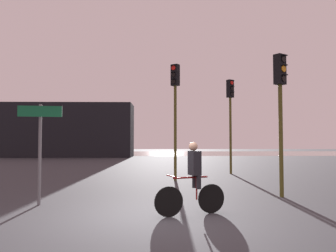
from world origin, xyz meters
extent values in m
plane|color=#333338|center=(0.00, 0.00, 0.00)|extent=(120.00, 120.00, 0.00)
cube|color=gray|center=(0.00, 37.09, 0.00)|extent=(80.00, 16.00, 0.01)
cube|color=black|center=(-9.95, 27.09, 2.75)|extent=(14.25, 4.00, 5.50)
cylinder|color=#4C4719|center=(3.79, 2.50, 1.66)|extent=(0.12, 0.12, 3.33)
cube|color=black|center=(3.79, 2.50, 3.78)|extent=(0.40, 0.38, 0.90)
cylinder|color=black|center=(3.87, 2.39, 4.07)|extent=(0.17, 0.13, 0.19)
cube|color=black|center=(3.88, 2.37, 4.18)|extent=(0.22, 0.21, 0.02)
cylinder|color=orange|center=(3.87, 2.39, 3.78)|extent=(0.17, 0.13, 0.19)
cube|color=black|center=(3.88, 2.37, 3.89)|extent=(0.22, 0.21, 0.02)
cylinder|color=black|center=(3.87, 2.39, 3.49)|extent=(0.17, 0.13, 0.19)
cube|color=black|center=(3.88, 2.37, 3.60)|extent=(0.22, 0.21, 0.02)
cylinder|color=#4C4719|center=(0.84, 6.61, 1.99)|extent=(0.12, 0.12, 3.98)
cube|color=black|center=(0.84, 6.61, 4.43)|extent=(0.40, 0.38, 0.90)
cylinder|color=red|center=(0.76, 6.50, 4.72)|extent=(0.17, 0.14, 0.19)
cube|color=black|center=(0.74, 6.48, 4.83)|extent=(0.22, 0.21, 0.02)
cylinder|color=black|center=(0.76, 6.50, 4.43)|extent=(0.17, 0.14, 0.19)
cube|color=black|center=(0.74, 6.48, 4.54)|extent=(0.22, 0.21, 0.02)
cylinder|color=black|center=(0.76, 6.50, 4.14)|extent=(0.17, 0.14, 0.19)
cube|color=black|center=(0.74, 6.48, 4.25)|extent=(0.22, 0.21, 0.02)
cylinder|color=#4C4719|center=(3.75, 9.38, 1.93)|extent=(0.12, 0.12, 3.86)
cube|color=black|center=(3.75, 9.38, 4.31)|extent=(0.40, 0.38, 0.90)
cylinder|color=red|center=(3.82, 9.27, 4.60)|extent=(0.17, 0.13, 0.19)
cube|color=black|center=(3.84, 9.25, 4.71)|extent=(0.22, 0.21, 0.02)
cylinder|color=black|center=(3.82, 9.27, 4.31)|extent=(0.17, 0.13, 0.19)
cube|color=black|center=(3.84, 9.25, 4.42)|extent=(0.22, 0.21, 0.02)
cylinder|color=black|center=(3.82, 9.27, 4.02)|extent=(0.17, 0.13, 0.19)
cube|color=black|center=(3.84, 9.25, 4.13)|extent=(0.22, 0.21, 0.02)
cylinder|color=slate|center=(-2.88, 1.43, 1.30)|extent=(0.08, 0.08, 2.60)
cube|color=#116038|center=(-2.88, 1.37, 2.41)|extent=(1.09, 0.18, 0.28)
cylinder|color=black|center=(0.43, 0.02, 0.33)|extent=(0.63, 0.28, 0.66)
cylinder|color=black|center=(1.40, 0.40, 0.33)|extent=(0.63, 0.28, 0.66)
cylinder|color=maroon|center=(0.91, 0.21, 0.83)|extent=(0.80, 0.34, 0.04)
cylinder|color=maroon|center=(1.05, 0.27, 0.61)|extent=(0.04, 0.04, 0.55)
cylinder|color=maroon|center=(0.47, 0.04, 0.88)|extent=(0.19, 0.44, 0.03)
cylinder|color=black|center=(1.02, 0.36, 0.88)|extent=(0.11, 0.11, 0.60)
cylinder|color=black|center=(1.09, 0.17, 0.88)|extent=(0.11, 0.11, 0.60)
cube|color=black|center=(1.01, 0.25, 1.15)|extent=(0.29, 0.35, 0.54)
sphere|color=tan|center=(0.98, 0.24, 1.52)|extent=(0.20, 0.20, 0.20)
camera|label=1|loc=(0.28, -7.11, 1.64)|focal=35.00mm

